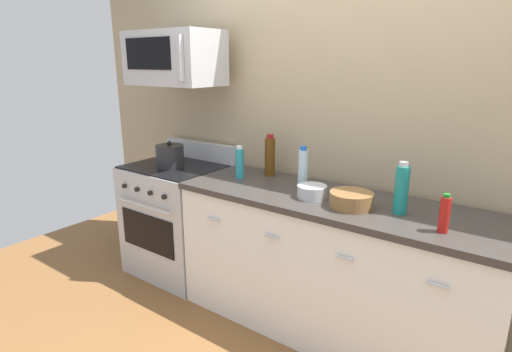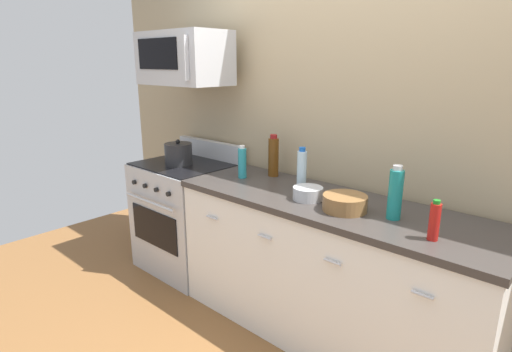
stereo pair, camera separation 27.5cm
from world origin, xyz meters
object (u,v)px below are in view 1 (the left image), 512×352
at_px(bottle_water_clear, 303,169).
at_px(bowl_steel_prep, 312,191).
at_px(bottle_hot_sauce_red, 444,214).
at_px(range_oven, 178,218).
at_px(bottle_wine_amber, 270,156).
at_px(stockpot, 170,156).
at_px(microwave, 174,58).
at_px(bottle_sparkling_teal, 402,189).
at_px(bowl_wooden_salad, 351,199).
at_px(bottle_dish_soap, 240,163).

relative_size(bottle_water_clear, bowl_steel_prep, 1.57).
distance_m(bottle_water_clear, bottle_hot_sauce_red, 0.93).
distance_m(range_oven, bottle_wine_amber, 1.00).
relative_size(bowl_steel_prep, stockpot, 0.83).
xyz_separation_m(range_oven, microwave, (0.00, 0.04, 1.28)).
xyz_separation_m(bottle_sparkling_teal, bowl_steel_prep, (-0.52, -0.05, -0.10)).
xyz_separation_m(bottle_sparkling_teal, bottle_wine_amber, (-1.01, 0.22, 0.01)).
height_order(bottle_wine_amber, bowl_wooden_salad, bottle_wine_amber).
bearing_deg(range_oven, stockpot, -90.00).
distance_m(microwave, bottle_sparkling_teal, 1.92).
distance_m(microwave, bottle_wine_amber, 1.05).
xyz_separation_m(range_oven, stockpot, (0.00, -0.05, 0.54)).
bearing_deg(bottle_wine_amber, microwave, -168.49).
xyz_separation_m(bottle_dish_soap, bottle_wine_amber, (0.13, 0.19, 0.03)).
height_order(bottle_water_clear, bottle_hot_sauce_red, bottle_water_clear).
xyz_separation_m(microwave, bottle_water_clear, (1.14, 0.01, -0.70)).
distance_m(microwave, bowl_wooden_salad, 1.73).
distance_m(range_oven, bowl_wooden_salad, 1.62).
xyz_separation_m(bottle_sparkling_teal, bottle_hot_sauce_red, (0.25, -0.14, -0.05)).
bearing_deg(stockpot, bottle_dish_soap, 6.26).
bearing_deg(bottle_hot_sauce_red, bowl_wooden_salad, 172.10).
height_order(bottle_sparkling_teal, bottle_hot_sauce_red, bottle_sparkling_teal).
relative_size(microwave, bottle_wine_amber, 2.44).
distance_m(bottle_dish_soap, bowl_wooden_salad, 0.90).
xyz_separation_m(bottle_sparkling_teal, bowl_wooden_salad, (-0.26, -0.06, -0.09)).
height_order(bottle_sparkling_teal, bowl_steel_prep, bottle_sparkling_teal).
distance_m(bottle_hot_sauce_red, stockpot, 2.05).
bearing_deg(bottle_sparkling_teal, microwave, 177.97).
bearing_deg(bottle_water_clear, bottle_wine_amber, 157.74).
height_order(range_oven, stockpot, stockpot).
xyz_separation_m(bottle_hot_sauce_red, bowl_steel_prep, (-0.77, 0.09, -0.05)).
height_order(bottle_sparkling_teal, bottle_wine_amber, bottle_wine_amber).
relative_size(bottle_sparkling_teal, bottle_wine_amber, 0.96).
bearing_deg(bottle_hot_sauce_red, microwave, 174.45).
xyz_separation_m(microwave, bottle_hot_sauce_red, (2.05, -0.20, -0.74)).
bearing_deg(bottle_dish_soap, stockpot, -173.74).
bearing_deg(bottle_water_clear, bottle_dish_soap, -175.42).
height_order(bottle_wine_amber, bowl_steel_prep, bottle_wine_amber).
relative_size(microwave, bowl_steel_prep, 4.09).
relative_size(bowl_wooden_salad, bowl_steel_prep, 1.36).
bearing_deg(stockpot, microwave, 89.87).
distance_m(bottle_sparkling_teal, bowl_wooden_salad, 0.28).
xyz_separation_m(range_oven, bottle_dish_soap, (0.64, 0.02, 0.56)).
bearing_deg(bowl_steel_prep, bottle_wine_amber, 151.58).
xyz_separation_m(bottle_dish_soap, bottle_sparkling_teal, (1.15, -0.04, 0.03)).
xyz_separation_m(bowl_wooden_salad, stockpot, (-1.54, 0.03, 0.04)).
xyz_separation_m(bottle_dish_soap, bowl_steel_prep, (0.63, -0.08, -0.07)).
xyz_separation_m(microwave, bottle_wine_amber, (0.78, 0.16, -0.69)).
height_order(microwave, bowl_steel_prep, microwave).
relative_size(bottle_dish_soap, bottle_hot_sauce_red, 1.20).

